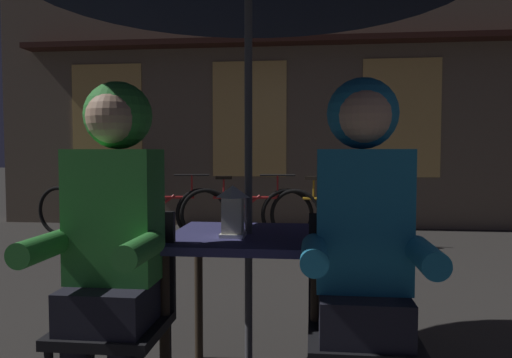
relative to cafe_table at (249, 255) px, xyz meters
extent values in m
cube|color=navy|center=(0.00, 0.00, 0.08)|extent=(0.72, 0.72, 0.04)
cylinder|color=#2D2319|center=(-0.31, -0.31, -0.29)|extent=(0.04, 0.04, 0.70)
cylinder|color=#2D2319|center=(0.31, -0.31, -0.29)|extent=(0.04, 0.04, 0.70)
cylinder|color=#2D2319|center=(-0.31, 0.31, -0.29)|extent=(0.04, 0.04, 0.70)
cylinder|color=#2D2319|center=(0.31, 0.31, -0.29)|extent=(0.04, 0.04, 0.70)
cylinder|color=#4C4C51|center=(0.00, 0.00, 0.49)|extent=(0.04, 0.04, 2.25)
cube|color=white|center=(-0.06, -0.09, 0.11)|extent=(0.11, 0.11, 0.02)
cube|color=white|center=(-0.06, -0.09, 0.20)|extent=(0.09, 0.09, 0.16)
pyramid|color=white|center=(-0.06, -0.09, 0.31)|extent=(0.11, 0.11, 0.06)
cube|color=black|center=(-0.48, -0.44, -0.21)|extent=(0.40, 0.40, 0.04)
cube|color=black|center=(-0.48, -0.26, 0.02)|extent=(0.40, 0.03, 0.42)
cube|color=black|center=(0.48, -0.44, -0.21)|extent=(0.40, 0.40, 0.04)
cube|color=black|center=(0.48, -0.26, 0.02)|extent=(0.40, 0.03, 0.42)
cube|color=black|center=(-0.48, -0.44, -0.11)|extent=(0.32, 0.36, 0.16)
cube|color=#338C38|center=(-0.48, -0.40, 0.23)|extent=(0.34, 0.22, 0.52)
cylinder|color=#338C38|center=(-0.30, -0.62, 0.14)|extent=(0.09, 0.30, 0.09)
cylinder|color=#338C38|center=(-0.66, -0.62, 0.14)|extent=(0.09, 0.30, 0.09)
sphere|color=tan|center=(-0.48, -0.40, 0.62)|extent=(0.21, 0.21, 0.21)
sphere|color=#338C38|center=(-0.48, -0.35, 0.63)|extent=(0.27, 0.27, 0.27)
cube|color=black|center=(0.48, -0.44, -0.11)|extent=(0.32, 0.36, 0.16)
cube|color=teal|center=(0.48, -0.40, 0.23)|extent=(0.34, 0.22, 0.52)
cylinder|color=teal|center=(0.66, -0.62, 0.14)|extent=(0.09, 0.30, 0.09)
cylinder|color=teal|center=(0.30, -0.62, 0.14)|extent=(0.09, 0.30, 0.09)
sphere|color=tan|center=(0.48, -0.40, 0.62)|extent=(0.21, 0.21, 0.21)
sphere|color=teal|center=(0.48, -0.35, 0.63)|extent=(0.27, 0.27, 0.27)
cube|color=#6B5B4C|center=(0.46, 5.40, 2.46)|extent=(10.00, 0.60, 6.20)
cube|color=#E0B260|center=(-2.84, 5.09, 0.96)|extent=(1.10, 0.02, 1.70)
cube|color=#E0B260|center=(-0.64, 5.09, 0.96)|extent=(1.10, 0.02, 1.70)
cube|color=#E0B260|center=(1.56, 5.09, 0.96)|extent=(1.10, 0.02, 1.70)
cube|color=#331914|center=(0.46, 4.95, 2.06)|extent=(9.00, 0.36, 0.08)
torus|color=black|center=(-2.06, 3.77, -0.31)|extent=(0.66, 0.19, 0.66)
torus|color=black|center=(-3.06, 3.98, -0.31)|extent=(0.66, 0.19, 0.66)
cylinder|color=#1E4C93|center=(-2.56, 3.87, -0.09)|extent=(0.83, 0.21, 0.04)
cylinder|color=#1E4C93|center=(-2.68, 3.90, -0.28)|extent=(0.60, 0.16, 0.44)
cylinder|color=#1E4C93|center=(-2.84, 3.93, 0.03)|extent=(0.02, 0.02, 0.24)
cube|color=black|center=(-2.84, 3.93, 0.16)|extent=(0.21, 0.12, 0.04)
cylinder|color=#1E4C93|center=(-2.18, 3.79, 0.05)|extent=(0.02, 0.02, 0.28)
cylinder|color=black|center=(-2.18, 3.79, 0.19)|extent=(0.44, 0.12, 0.02)
torus|color=black|center=(-1.09, 3.87, -0.31)|extent=(0.66, 0.17, 0.66)
torus|color=black|center=(-2.09, 3.68, -0.31)|extent=(0.66, 0.17, 0.66)
cylinder|color=maroon|center=(-1.59, 3.78, -0.09)|extent=(0.83, 0.19, 0.04)
cylinder|color=maroon|center=(-1.71, 3.75, -0.28)|extent=(0.60, 0.14, 0.44)
cylinder|color=maroon|center=(-1.87, 3.72, 0.03)|extent=(0.02, 0.02, 0.24)
cube|color=black|center=(-1.87, 3.72, 0.16)|extent=(0.21, 0.11, 0.04)
cylinder|color=maroon|center=(-1.21, 3.84, 0.05)|extent=(0.02, 0.02, 0.28)
cylinder|color=black|center=(-1.21, 3.84, 0.19)|extent=(0.44, 0.10, 0.02)
torus|color=black|center=(-0.01, 3.92, -0.31)|extent=(0.66, 0.11, 0.66)
torus|color=black|center=(-1.03, 3.83, -0.31)|extent=(0.66, 0.11, 0.66)
cylinder|color=maroon|center=(-0.52, 3.88, -0.09)|extent=(0.84, 0.11, 0.04)
cylinder|color=maroon|center=(-0.64, 3.87, -0.28)|extent=(0.61, 0.09, 0.44)
cylinder|color=maroon|center=(-0.81, 3.85, 0.03)|extent=(0.02, 0.02, 0.24)
cube|color=black|center=(-0.81, 3.85, 0.16)|extent=(0.21, 0.10, 0.04)
cylinder|color=maroon|center=(-0.13, 3.91, 0.05)|extent=(0.02, 0.02, 0.28)
cylinder|color=black|center=(-0.13, 3.91, 0.19)|extent=(0.44, 0.06, 0.02)
torus|color=black|center=(1.09, 3.66, -0.31)|extent=(0.66, 0.18, 0.66)
torus|color=black|center=(0.09, 3.87, -0.31)|extent=(0.66, 0.18, 0.66)
cylinder|color=#B78419|center=(0.59, 3.77, -0.09)|extent=(0.83, 0.21, 0.04)
cylinder|color=#B78419|center=(0.47, 3.79, -0.28)|extent=(0.60, 0.16, 0.44)
cylinder|color=#B78419|center=(0.31, 3.82, 0.03)|extent=(0.02, 0.02, 0.24)
cube|color=black|center=(0.31, 3.82, 0.16)|extent=(0.21, 0.12, 0.04)
cylinder|color=#B78419|center=(0.97, 3.69, 0.05)|extent=(0.02, 0.02, 0.28)
cylinder|color=black|center=(0.97, 3.69, 0.19)|extent=(0.44, 0.11, 0.02)
cylinder|color=brown|center=(-2.88, 4.38, -0.47)|extent=(0.36, 0.36, 0.34)
sphere|color=#285B2D|center=(-2.88, 4.38, -0.02)|extent=(0.60, 0.60, 0.60)
camera|label=1|loc=(0.29, -2.27, 0.48)|focal=34.96mm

